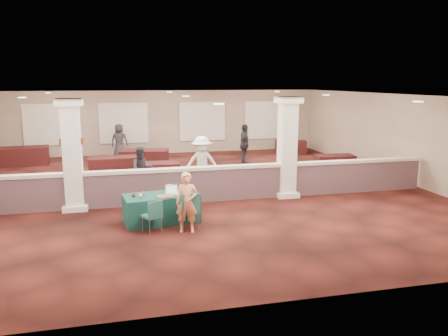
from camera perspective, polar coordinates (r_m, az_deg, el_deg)
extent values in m
plane|color=#4A1912|center=(15.02, -4.79, -2.91)|extent=(16.00, 16.00, 0.00)
cube|color=#82685A|center=(22.60, -7.87, 5.95)|extent=(16.00, 0.04, 3.20)
cube|color=#82685A|center=(7.06, 4.65, -5.92)|extent=(16.00, 0.04, 3.20)
cube|color=#82685A|center=(17.71, 21.70, 3.77)|extent=(0.04, 16.00, 3.20)
cube|color=white|center=(14.57, -5.00, 9.38)|extent=(16.00, 16.00, 0.02)
cube|color=brown|center=(13.46, -3.89, -2.38)|extent=(15.60, 0.20, 1.00)
cube|color=beige|center=(13.34, -3.92, -0.09)|extent=(15.60, 0.28, 0.10)
cube|color=white|center=(13.15, -19.18, 1.58)|extent=(0.50, 0.50, 3.20)
cube|color=white|center=(13.48, -18.76, -4.80)|extent=(0.70, 0.70, 0.16)
cube|color=white|center=(13.00, -19.61, 8.10)|extent=(0.72, 0.72, 0.20)
cube|color=white|center=(14.03, 8.24, 2.67)|extent=(0.50, 0.50, 3.20)
cube|color=white|center=(14.34, 8.07, -3.35)|extent=(0.70, 0.70, 0.16)
cube|color=white|center=(13.89, 8.42, 8.80)|extent=(0.72, 0.72, 0.20)
cylinder|color=brown|center=(13.13, -20.51, 3.24)|extent=(0.12, 0.12, 0.18)
cylinder|color=white|center=(13.13, -20.51, 3.24)|extent=(0.09, 0.09, 0.10)
cylinder|color=brown|center=(13.07, -18.07, 3.36)|extent=(0.12, 0.12, 0.18)
cylinder|color=white|center=(13.07, -18.07, 3.36)|extent=(0.09, 0.09, 0.10)
cube|color=#0D322D|center=(11.73, -8.18, -5.22)|extent=(2.04, 1.23, 0.74)
cube|color=#1E5855|center=(11.05, -4.61, -5.59)|extent=(0.52, 0.52, 0.06)
cube|color=#1E5855|center=(10.77, -4.37, -4.57)|extent=(0.47, 0.09, 0.47)
cylinder|color=slate|center=(10.90, -5.40, -7.25)|extent=(0.03, 0.03, 0.45)
cylinder|color=slate|center=(10.98, -3.32, -7.07)|extent=(0.03, 0.03, 0.45)
cylinder|color=slate|center=(11.27, -5.82, -6.62)|extent=(0.03, 0.03, 0.45)
cylinder|color=slate|center=(11.36, -3.82, -6.45)|extent=(0.03, 0.03, 0.45)
cube|color=#1E5855|center=(11.00, -9.42, -6.21)|extent=(0.55, 0.55, 0.05)
cube|color=#1E5855|center=(10.78, -8.96, -5.33)|extent=(0.37, 0.21, 0.39)
cylinder|color=slate|center=(10.84, -9.71, -7.67)|extent=(0.03, 0.03, 0.37)
cylinder|color=slate|center=(11.00, -8.17, -7.33)|extent=(0.03, 0.03, 0.37)
cylinder|color=slate|center=(11.12, -10.59, -7.21)|extent=(0.03, 0.03, 0.37)
cylinder|color=slate|center=(11.28, -9.08, -6.89)|extent=(0.03, 0.03, 0.37)
imported|color=tan|center=(10.78, -4.87, -4.51)|extent=(0.60, 0.46, 1.50)
cube|color=black|center=(17.70, -14.28, 0.20)|extent=(1.88, 1.00, 0.75)
cube|color=black|center=(16.50, -8.75, -0.48)|extent=(1.76, 0.98, 0.69)
cube|color=black|center=(18.80, 14.24, 0.69)|extent=(1.67, 0.97, 0.65)
cube|color=black|center=(21.26, -24.61, 1.43)|extent=(2.08, 1.18, 0.81)
cube|color=black|center=(18.89, -10.33, 1.15)|extent=(2.13, 1.33, 0.81)
cube|color=black|center=(22.79, 8.69, 2.73)|extent=(1.76, 1.25, 0.64)
imported|color=black|center=(14.91, -10.66, -0.16)|extent=(0.78, 0.49, 1.53)
imported|color=silver|center=(14.90, -2.90, 0.63)|extent=(1.28, 0.82, 1.84)
imported|color=black|center=(19.30, 2.69, 3.06)|extent=(0.94, 1.18, 1.82)
imported|color=black|center=(21.60, -13.50, 3.43)|extent=(0.90, 0.62, 1.66)
cube|color=silver|center=(11.65, -6.72, -3.36)|extent=(0.36, 0.28, 0.02)
cube|color=silver|center=(11.73, -6.89, -2.66)|extent=(0.33, 0.06, 0.22)
cube|color=#CFE1F9|center=(11.73, -6.87, -2.74)|extent=(0.30, 0.05, 0.19)
cube|color=orange|center=(11.40, -7.69, -3.69)|extent=(0.44, 0.36, 0.03)
sphere|color=beige|center=(11.41, -10.84, -3.56)|extent=(0.11, 0.11, 0.11)
sphere|color=maroon|center=(11.53, -11.73, -3.47)|extent=(0.10, 0.10, 0.10)
sphere|color=#45454A|center=(11.64, -10.56, -3.27)|extent=(0.11, 0.11, 0.11)
cube|color=#AD2312|center=(11.53, -4.72, -3.50)|extent=(0.12, 0.05, 0.01)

